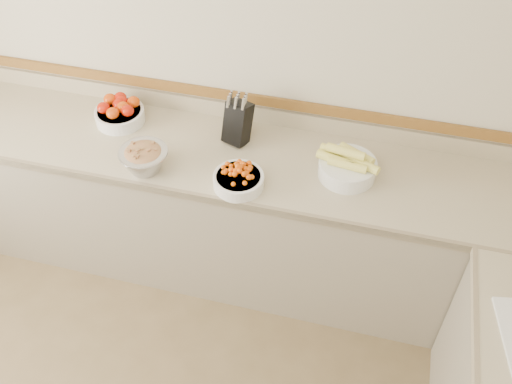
% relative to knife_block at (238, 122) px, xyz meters
% --- Properties ---
extents(back_wall, '(4.00, 0.00, 4.00)m').
position_rel_knife_block_xyz_m(back_wall, '(-0.13, 0.19, 0.28)').
color(back_wall, beige).
rests_on(back_wall, ground_plane).
extents(counter_back, '(4.00, 0.65, 1.08)m').
position_rel_knife_block_xyz_m(counter_back, '(-0.13, -0.14, -0.57)').
color(counter_back, tan).
rests_on(counter_back, ground_plane).
extents(knife_block, '(0.17, 0.18, 0.30)m').
position_rel_knife_block_xyz_m(knife_block, '(0.00, 0.00, 0.00)').
color(knife_block, black).
rests_on(knife_block, counter_back).
extents(tomato_bowl, '(0.27, 0.27, 0.13)m').
position_rel_knife_block_xyz_m(tomato_bowl, '(-0.68, -0.00, -0.06)').
color(tomato_bowl, white).
rests_on(tomato_bowl, counter_back).
extents(cherry_tomato_bowl, '(0.25, 0.25, 0.13)m').
position_rel_knife_block_xyz_m(cherry_tomato_bowl, '(0.10, -0.34, -0.07)').
color(cherry_tomato_bowl, white).
rests_on(cherry_tomato_bowl, counter_back).
extents(corn_bowl, '(0.32, 0.29, 0.17)m').
position_rel_knife_block_xyz_m(corn_bowl, '(0.60, -0.13, -0.06)').
color(corn_bowl, white).
rests_on(corn_bowl, counter_back).
extents(rhubarb_bowl, '(0.25, 0.25, 0.14)m').
position_rel_knife_block_xyz_m(rhubarb_bowl, '(-0.39, -0.34, -0.05)').
color(rhubarb_bowl, '#B2B2BA').
rests_on(rhubarb_bowl, counter_back).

